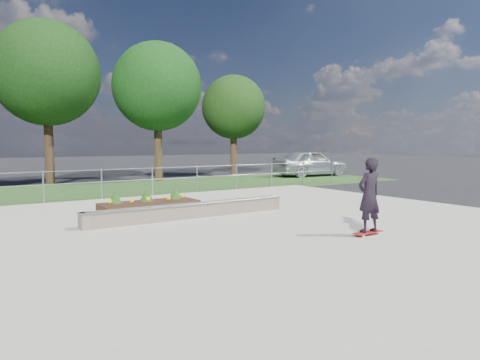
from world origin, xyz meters
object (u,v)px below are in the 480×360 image
grind_ledge (191,210)px  parked_car (310,163)px  skateboarder (369,195)px  planter_bed (149,204)px

grind_ledge → parked_car: bearing=35.7°
parked_car → skateboarder: bearing=146.5°
planter_bed → parked_car: (13.92, 7.64, 0.61)m
parked_car → grind_ledge: bearing=130.9°
grind_ledge → planter_bed: size_ratio=2.00×
planter_bed → skateboarder: (2.71, -6.34, 0.73)m
grind_ledge → skateboarder: size_ratio=3.41×
skateboarder → grind_ledge: bearing=118.2°
grind_ledge → skateboarder: 4.90m
grind_ledge → parked_car: size_ratio=1.20×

